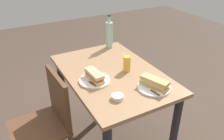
% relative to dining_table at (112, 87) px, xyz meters
% --- Properties ---
extents(dining_table, '(1.07, 0.71, 0.78)m').
position_rel_dining_table_xyz_m(dining_table, '(0.00, 0.00, 0.00)').
color(dining_table, '#997251').
rests_on(dining_table, ground).
extents(chair_far, '(0.42, 0.42, 0.87)m').
position_rel_dining_table_xyz_m(chair_far, '(0.00, 0.55, -0.13)').
color(chair_far, brown).
rests_on(chair_far, ground).
extents(plate_near, '(0.23, 0.23, 0.01)m').
position_rel_dining_table_xyz_m(plate_near, '(-0.06, 0.18, 0.15)').
color(plate_near, silver).
rests_on(plate_near, dining_table).
extents(baguette_sandwich_near, '(0.19, 0.08, 0.07)m').
position_rel_dining_table_xyz_m(baguette_sandwich_near, '(-0.06, 0.18, 0.19)').
color(baguette_sandwich_near, '#DBB77A').
rests_on(baguette_sandwich_near, plate_near).
extents(knife_near, '(0.18, 0.06, 0.01)m').
position_rel_dining_table_xyz_m(knife_near, '(-0.07, 0.23, 0.16)').
color(knife_near, silver).
rests_on(knife_near, plate_near).
extents(plate_far, '(0.23, 0.23, 0.01)m').
position_rel_dining_table_xyz_m(plate_far, '(-0.35, -0.15, 0.15)').
color(plate_far, white).
rests_on(plate_far, dining_table).
extents(baguette_sandwich_far, '(0.22, 0.14, 0.07)m').
position_rel_dining_table_xyz_m(baguette_sandwich_far, '(-0.35, -0.15, 0.19)').
color(baguette_sandwich_far, tan).
rests_on(baguette_sandwich_far, plate_far).
extents(knife_far, '(0.18, 0.03, 0.01)m').
position_rel_dining_table_xyz_m(knife_far, '(-0.38, -0.10, 0.16)').
color(knife_far, silver).
rests_on(knife_far, plate_far).
extents(water_bottle, '(0.07, 0.07, 0.33)m').
position_rel_dining_table_xyz_m(water_bottle, '(0.45, -0.22, 0.27)').
color(water_bottle, '#99C6B7').
rests_on(water_bottle, dining_table).
extents(beer_glass, '(0.06, 0.06, 0.13)m').
position_rel_dining_table_xyz_m(beer_glass, '(-0.04, -0.11, 0.21)').
color(beer_glass, gold).
rests_on(beer_glass, dining_table).
extents(olive_bowl, '(0.08, 0.08, 0.03)m').
position_rel_dining_table_xyz_m(olive_bowl, '(-0.33, 0.14, 0.16)').
color(olive_bowl, silver).
rests_on(olive_bowl, dining_table).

